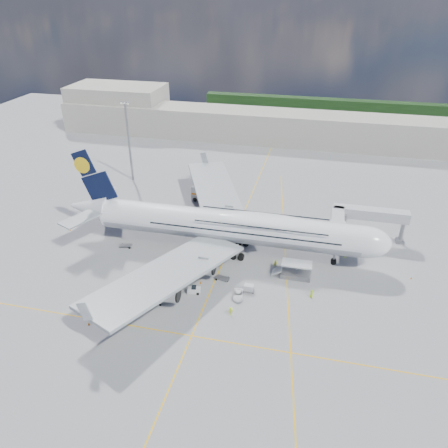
% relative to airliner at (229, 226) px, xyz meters
% --- Properties ---
extents(ground, '(300.00, 300.00, 0.00)m').
position_rel_airliner_xyz_m(ground, '(-0.26, -10.00, -6.87)').
color(ground, gray).
rests_on(ground, ground).
extents(taxi_line_main, '(0.25, 220.00, 0.01)m').
position_rel_airliner_xyz_m(taxi_line_main, '(-0.26, -10.00, -6.86)').
color(taxi_line_main, '#F3B40C').
rests_on(taxi_line_main, ground).
extents(taxi_line_cross, '(120.00, 0.25, 0.01)m').
position_rel_airliner_xyz_m(taxi_line_cross, '(-0.26, -30.00, -6.86)').
color(taxi_line_cross, '#F3B40C').
rests_on(taxi_line_cross, ground).
extents(taxi_line_diag, '(14.16, 99.06, 0.01)m').
position_rel_airliner_xyz_m(taxi_line_diag, '(13.74, -0.00, -6.86)').
color(taxi_line_diag, '#F3B40C').
rests_on(taxi_line_diag, ground).
extents(airliner, '(77.26, 79.15, 23.71)m').
position_rel_airliner_xyz_m(airliner, '(0.00, 0.00, 0.00)').
color(airliner, white).
rests_on(airliner, ground).
extents(jet_bridge, '(18.80, 12.10, 8.50)m').
position_rel_airliner_xyz_m(jet_bridge, '(29.55, 10.94, -0.02)').
color(jet_bridge, '#B7B7BC').
rests_on(jet_bridge, ground).
extents(cargo_loader, '(8.53, 3.20, 3.67)m').
position_rel_airliner_xyz_m(cargo_loader, '(16.56, -7.11, -5.62)').
color(cargo_loader, silver).
rests_on(cargo_loader, ground).
extents(light_mast, '(3.00, 0.70, 25.50)m').
position_rel_airliner_xyz_m(light_mast, '(-40.26, 35.00, 6.34)').
color(light_mast, gray).
rests_on(light_mast, ground).
extents(terminal, '(180.00, 16.00, 12.00)m').
position_rel_airliner_xyz_m(terminal, '(-0.26, 85.00, -0.87)').
color(terminal, '#B2AD9E').
rests_on(terminal, ground).
extents(hangar, '(40.00, 22.00, 18.00)m').
position_rel_airliner_xyz_m(hangar, '(-70.26, 90.00, 2.13)').
color(hangar, '#B2AD9E').
rests_on(hangar, ground).
extents(tree_line, '(160.00, 6.00, 8.00)m').
position_rel_airliner_xyz_m(tree_line, '(39.74, 130.00, -2.87)').
color(tree_line, '#193814').
rests_on(tree_line, ground).
extents(dolly_row_a, '(3.70, 2.38, 0.50)m').
position_rel_airliner_xyz_m(dolly_row_a, '(-11.28, -16.75, -6.48)').
color(dolly_row_a, gray).
rests_on(dolly_row_a, ground).
extents(dolly_row_b, '(3.32, 2.03, 1.99)m').
position_rel_airliner_xyz_m(dolly_row_b, '(-10.15, -22.60, -5.80)').
color(dolly_row_b, gray).
rests_on(dolly_row_b, ground).
extents(dolly_row_c, '(3.47, 2.05, 0.49)m').
position_rel_airliner_xyz_m(dolly_row_c, '(-13.17, -17.73, -6.49)').
color(dolly_row_c, gray).
rests_on(dolly_row_c, ground).
extents(dolly_back, '(3.25, 2.20, 0.44)m').
position_rel_airliner_xyz_m(dolly_back, '(-25.04, -4.16, -6.53)').
color(dolly_back, gray).
rests_on(dolly_back, ground).
extents(dolly_nose_far, '(2.59, 1.38, 1.64)m').
position_rel_airliner_xyz_m(dolly_nose_far, '(7.55, -14.58, -5.99)').
color(dolly_nose_far, gray).
rests_on(dolly_nose_far, ground).
extents(dolly_nose_near, '(3.41, 2.43, 0.45)m').
position_rel_airliner_xyz_m(dolly_nose_near, '(1.21, -11.77, -6.52)').
color(dolly_nose_near, gray).
rests_on(dolly_nose_near, ground).
extents(baggage_tug, '(2.84, 1.72, 1.66)m').
position_rel_airliner_xyz_m(baggage_tug, '(-3.46, -17.72, -6.14)').
color(baggage_tug, silver).
rests_on(baggage_tug, ground).
extents(catering_truck_inner, '(7.75, 3.36, 4.53)m').
position_rel_airliner_xyz_m(catering_truck_inner, '(-13.22, 25.18, -4.73)').
color(catering_truck_inner, gray).
rests_on(catering_truck_inner, ground).
extents(catering_truck_outer, '(6.72, 5.24, 3.69)m').
position_rel_airliner_xyz_m(catering_truck_outer, '(-13.55, 39.46, -5.15)').
color(catering_truck_outer, gray).
rests_on(catering_truck_outer, ground).
extents(service_van, '(2.60, 4.50, 1.18)m').
position_rel_airliner_xyz_m(service_van, '(5.78, -16.94, -6.28)').
color(service_van, white).
rests_on(service_van, ground).
extents(crew_nose, '(0.84, 0.75, 1.93)m').
position_rel_airliner_xyz_m(crew_nose, '(27.52, 3.20, -5.90)').
color(crew_nose, '#C8FB1A').
rests_on(crew_nose, ground).
extents(crew_loader, '(1.10, 1.06, 1.79)m').
position_rel_airliner_xyz_m(crew_loader, '(11.82, -4.23, -5.98)').
color(crew_loader, '#D4E718').
rests_on(crew_loader, ground).
extents(crew_wing, '(0.38, 0.91, 1.54)m').
position_rel_airliner_xyz_m(crew_wing, '(-9.51, -15.80, -6.10)').
color(crew_wing, '#CDFB1A').
rests_on(crew_wing, ground).
extents(crew_van, '(0.97, 1.07, 1.84)m').
position_rel_airliner_xyz_m(crew_van, '(20.50, -13.57, -5.95)').
color(crew_van, '#BDFF1A').
rests_on(crew_van, ground).
extents(crew_tug, '(1.37, 0.98, 1.92)m').
position_rel_airliner_xyz_m(crew_tug, '(5.56, -22.84, -5.91)').
color(crew_tug, '#BFE518').
rests_on(crew_tug, ground).
extents(cone_nose, '(0.40, 0.40, 0.51)m').
position_rel_airliner_xyz_m(cone_nose, '(41.52, -2.04, -6.62)').
color(cone_nose, orange).
rests_on(cone_nose, ground).
extents(cone_wing_left_inner, '(0.47, 0.47, 0.60)m').
position_rel_airliner_xyz_m(cone_wing_left_inner, '(-15.24, 11.35, -6.58)').
color(cone_wing_left_inner, orange).
rests_on(cone_wing_left_inner, ground).
extents(cone_wing_left_outer, '(0.38, 0.38, 0.48)m').
position_rel_airliner_xyz_m(cone_wing_left_outer, '(-9.15, 30.91, -6.64)').
color(cone_wing_left_outer, orange).
rests_on(cone_wing_left_outer, ground).
extents(cone_wing_right_inner, '(0.42, 0.42, 0.54)m').
position_rel_airliner_xyz_m(cone_wing_right_inner, '(-3.03, -14.25, -6.61)').
color(cone_wing_right_inner, orange).
rests_on(cone_wing_right_inner, ground).
extents(cone_wing_right_outer, '(0.47, 0.47, 0.59)m').
position_rel_airliner_xyz_m(cone_wing_right_outer, '(-20.09, -31.64, -6.58)').
color(cone_wing_right_outer, orange).
rests_on(cone_wing_right_outer, ground).
extents(cone_tail, '(0.38, 0.38, 0.48)m').
position_rel_airliner_xyz_m(cone_tail, '(-42.64, 0.01, -6.64)').
color(cone_tail, orange).
rests_on(cone_tail, ground).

